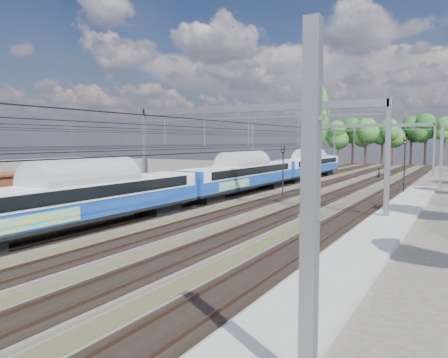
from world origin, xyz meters
The scene contains 10 objects.
track_bed centered at (0.00, 45.00, 0.10)m, with size 21.00×130.00×0.34m.
platform centered at (12.00, 20.00, 0.15)m, with size 3.00×70.00×0.30m, color gray.
catenary centered at (0.33, 52.69, 6.40)m, with size 25.65×130.00×9.00m.
tree_belt centered at (5.76, 95.28, 8.10)m, with size 38.61×98.63×11.80m.
poplar centered at (-14.50, 98.00, 11.89)m, with size 4.40×4.40×19.04m.
emu_train centered at (-4.50, 37.42, 2.74)m, with size 3.19×67.34×4.66m.
freight_boxcar centered at (-9.00, 15.32, 2.25)m, with size 2.97×14.33×3.70m.
worker centered at (4.66, 66.49, 0.92)m, with size 0.67×0.44×1.84m, color black.
signal_near centered at (0.65, 36.50, 3.38)m, with size 0.34×0.31×5.35m.
signal_far centered at (10.59, 47.32, 3.99)m, with size 0.39×0.36×6.30m.
Camera 1 is at (16.77, -4.10, 5.89)m, focal length 35.00 mm.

